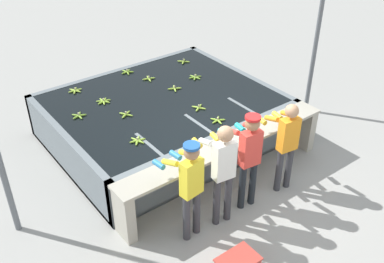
{
  "coord_description": "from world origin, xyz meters",
  "views": [
    {
      "loc": [
        -4.06,
        -4.19,
        4.94
      ],
      "look_at": [
        0.0,
        1.17,
        0.61
      ],
      "focal_mm": 42.0,
      "sensor_mm": 36.0,
      "label": 1
    }
  ],
  "objects_px": {
    "worker_0": "(190,182)",
    "banana_bunch_floating_7": "(126,114)",
    "banana_bunch_floating_2": "(149,79)",
    "worker_2": "(249,153)",
    "banana_bunch_floating_5": "(79,116)",
    "banana_bunch_floating_4": "(175,88)",
    "banana_bunch_floating_11": "(75,91)",
    "banana_bunch_floating_1": "(138,140)",
    "banana_bunch_floating_9": "(104,101)",
    "banana_bunch_floating_8": "(184,61)",
    "worker_1": "(223,166)",
    "support_post_right": "(316,41)",
    "banana_bunch_floating_10": "(127,72)",
    "banana_bunch_floating_3": "(199,108)",
    "banana_bunch_floating_0": "(195,77)",
    "knife_0": "(247,137)",
    "banana_bunch_floating_6": "(218,120)",
    "worker_3": "(286,139)"
  },
  "relations": [
    {
      "from": "worker_0",
      "to": "banana_bunch_floating_7",
      "type": "height_order",
      "value": "worker_0"
    },
    {
      "from": "banana_bunch_floating_2",
      "to": "banana_bunch_floating_7",
      "type": "distance_m",
      "value": 1.46
    },
    {
      "from": "worker_2",
      "to": "banana_bunch_floating_5",
      "type": "distance_m",
      "value": 3.14
    },
    {
      "from": "banana_bunch_floating_4",
      "to": "banana_bunch_floating_11",
      "type": "xyz_separation_m",
      "value": [
        -1.6,
        1.1,
        -0.0
      ]
    },
    {
      "from": "worker_2",
      "to": "banana_bunch_floating_2",
      "type": "bearing_deg",
      "value": 84.78
    },
    {
      "from": "banana_bunch_floating_4",
      "to": "banana_bunch_floating_5",
      "type": "relative_size",
      "value": 0.96
    },
    {
      "from": "banana_bunch_floating_1",
      "to": "banana_bunch_floating_9",
      "type": "relative_size",
      "value": 1.01
    },
    {
      "from": "worker_0",
      "to": "banana_bunch_floating_11",
      "type": "distance_m",
      "value": 3.7
    },
    {
      "from": "worker_2",
      "to": "banana_bunch_floating_4",
      "type": "bearing_deg",
      "value": 79.79
    },
    {
      "from": "banana_bunch_floating_11",
      "to": "worker_2",
      "type": "bearing_deg",
      "value": -73.02
    },
    {
      "from": "banana_bunch_floating_1",
      "to": "banana_bunch_floating_9",
      "type": "xyz_separation_m",
      "value": [
        0.18,
        1.51,
        -0.0
      ]
    },
    {
      "from": "banana_bunch_floating_8",
      "to": "banana_bunch_floating_4",
      "type": "bearing_deg",
      "value": -133.95
    },
    {
      "from": "worker_1",
      "to": "banana_bunch_floating_4",
      "type": "distance_m",
      "value": 2.83
    },
    {
      "from": "worker_2",
      "to": "banana_bunch_floating_9",
      "type": "bearing_deg",
      "value": 106.62
    },
    {
      "from": "banana_bunch_floating_4",
      "to": "banana_bunch_floating_8",
      "type": "relative_size",
      "value": 1.18
    },
    {
      "from": "banana_bunch_floating_7",
      "to": "banana_bunch_floating_8",
      "type": "distance_m",
      "value": 2.49
    },
    {
      "from": "banana_bunch_floating_7",
      "to": "support_post_right",
      "type": "bearing_deg",
      "value": -12.72
    },
    {
      "from": "banana_bunch_floating_10",
      "to": "worker_1",
      "type": "bearing_deg",
      "value": -99.69
    },
    {
      "from": "banana_bunch_floating_5",
      "to": "banana_bunch_floating_11",
      "type": "bearing_deg",
      "value": 68.82
    },
    {
      "from": "worker_1",
      "to": "banana_bunch_floating_3",
      "type": "bearing_deg",
      "value": 62.02
    },
    {
      "from": "banana_bunch_floating_0",
      "to": "banana_bunch_floating_3",
      "type": "relative_size",
      "value": 1.09
    },
    {
      "from": "banana_bunch_floating_11",
      "to": "support_post_right",
      "type": "xyz_separation_m",
      "value": [
        4.25,
        -2.28,
        0.72
      ]
    },
    {
      "from": "knife_0",
      "to": "banana_bunch_floating_10",
      "type": "bearing_deg",
      "value": 95.25
    },
    {
      "from": "banana_bunch_floating_9",
      "to": "banana_bunch_floating_10",
      "type": "bearing_deg",
      "value": 40.04
    },
    {
      "from": "banana_bunch_floating_2",
      "to": "banana_bunch_floating_8",
      "type": "bearing_deg",
      "value": 13.75
    },
    {
      "from": "banana_bunch_floating_10",
      "to": "knife_0",
      "type": "relative_size",
      "value": 0.79
    },
    {
      "from": "banana_bunch_floating_2",
      "to": "banana_bunch_floating_5",
      "type": "relative_size",
      "value": 1.0
    },
    {
      "from": "worker_1",
      "to": "banana_bunch_floating_2",
      "type": "bearing_deg",
      "value": 75.63
    },
    {
      "from": "banana_bunch_floating_7",
      "to": "banana_bunch_floating_9",
      "type": "xyz_separation_m",
      "value": [
        -0.09,
        0.67,
        -0.0
      ]
    },
    {
      "from": "worker_0",
      "to": "banana_bunch_floating_6",
      "type": "distance_m",
      "value": 1.89
    },
    {
      "from": "banana_bunch_floating_1",
      "to": "banana_bunch_floating_6",
      "type": "xyz_separation_m",
      "value": [
        1.44,
        -0.3,
        0.0
      ]
    },
    {
      "from": "worker_0",
      "to": "banana_bunch_floating_9",
      "type": "height_order",
      "value": "worker_0"
    },
    {
      "from": "banana_bunch_floating_0",
      "to": "banana_bunch_floating_4",
      "type": "xyz_separation_m",
      "value": [
        -0.63,
        -0.16,
        0.0
      ]
    },
    {
      "from": "banana_bunch_floating_10",
      "to": "banana_bunch_floating_8",
      "type": "bearing_deg",
      "value": -12.61
    },
    {
      "from": "banana_bunch_floating_5",
      "to": "support_post_right",
      "type": "distance_m",
      "value": 4.86
    },
    {
      "from": "banana_bunch_floating_5",
      "to": "banana_bunch_floating_6",
      "type": "bearing_deg",
      "value": -40.76
    },
    {
      "from": "banana_bunch_floating_2",
      "to": "banana_bunch_floating_6",
      "type": "distance_m",
      "value": 2.11
    },
    {
      "from": "banana_bunch_floating_1",
      "to": "banana_bunch_floating_9",
      "type": "height_order",
      "value": "same"
    },
    {
      "from": "worker_0",
      "to": "support_post_right",
      "type": "height_order",
      "value": "support_post_right"
    },
    {
      "from": "worker_3",
      "to": "banana_bunch_floating_4",
      "type": "height_order",
      "value": "worker_3"
    },
    {
      "from": "worker_1",
      "to": "banana_bunch_floating_3",
      "type": "xyz_separation_m",
      "value": [
        0.93,
        1.75,
        -0.16
      ]
    },
    {
      "from": "worker_1",
      "to": "banana_bunch_floating_10",
      "type": "bearing_deg",
      "value": 80.31
    },
    {
      "from": "banana_bunch_floating_7",
      "to": "banana_bunch_floating_8",
      "type": "height_order",
      "value": "same"
    },
    {
      "from": "banana_bunch_floating_5",
      "to": "banana_bunch_floating_11",
      "type": "relative_size",
      "value": 0.99
    },
    {
      "from": "banana_bunch_floating_3",
      "to": "banana_bunch_floating_7",
      "type": "relative_size",
      "value": 0.99
    },
    {
      "from": "banana_bunch_floating_4",
      "to": "knife_0",
      "type": "relative_size",
      "value": 0.76
    },
    {
      "from": "banana_bunch_floating_6",
      "to": "banana_bunch_floating_1",
      "type": "bearing_deg",
      "value": 168.21
    },
    {
      "from": "banana_bunch_floating_0",
      "to": "banana_bunch_floating_9",
      "type": "bearing_deg",
      "value": 173.6
    },
    {
      "from": "banana_bunch_floating_4",
      "to": "banana_bunch_floating_11",
      "type": "distance_m",
      "value": 1.94
    },
    {
      "from": "worker_1",
      "to": "banana_bunch_floating_9",
      "type": "height_order",
      "value": "worker_1"
    }
  ]
}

